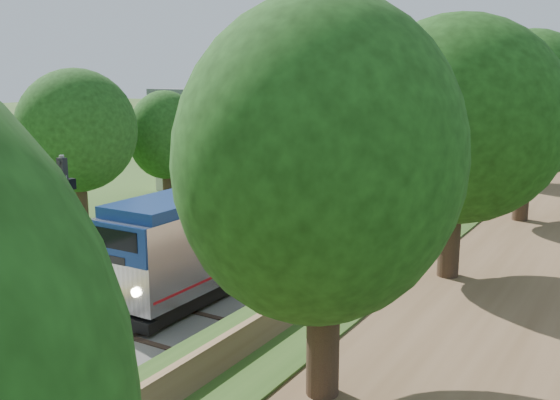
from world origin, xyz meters
The scene contains 10 objects.
trackbed centered at (2.00, 60.00, 0.07)m, with size 9.50×170.00×0.28m.
platform centered at (-5.20, 16.00, 0.19)m, with size 6.40×68.00×0.38m, color #A29683.
yellow_stripe centered at (-2.35, 16.00, 0.39)m, with size 0.55×68.00×0.01m, color gold.
station_building centered at (-14.00, 30.00, 4.09)m, with size 8.60×6.60×8.00m.
signal_gantry centered at (2.47, 54.99, 4.82)m, with size 8.40×0.38×6.20m.
trees_behind_platform centered at (-11.17, 20.67, 4.53)m, with size 7.82×53.32×7.21m.
train centered at (0.00, 51.94, 2.18)m, with size 2.86×95.39×4.21m.
lamppost_far centered at (-3.99, 6.81, 2.49)m, with size 0.47×0.47×4.72m.
signal_platform centered at (-2.90, 5.55, 3.99)m, with size 0.34×0.27×5.87m.
signal_farside centered at (6.20, 23.59, 3.58)m, with size 0.31×0.25×5.67m.
Camera 1 is at (15.66, -9.75, 9.21)m, focal length 40.00 mm.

